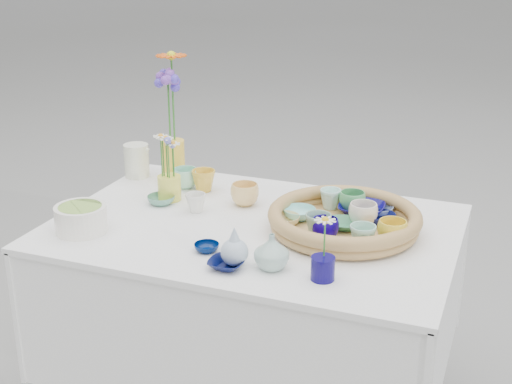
% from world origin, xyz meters
% --- Properties ---
extents(wicker_tray, '(0.47, 0.47, 0.08)m').
position_xyz_m(wicker_tray, '(0.28, 0.05, 0.80)').
color(wicker_tray, '#936942').
rests_on(wicker_tray, display_table).
extents(tray_ceramic_0, '(0.15, 0.15, 0.04)m').
position_xyz_m(tray_ceramic_0, '(0.31, 0.16, 0.80)').
color(tray_ceramic_0, '#070350').
rests_on(tray_ceramic_0, wicker_tray).
extents(tray_ceramic_1, '(0.12, 0.12, 0.03)m').
position_xyz_m(tray_ceramic_1, '(0.38, 0.12, 0.80)').
color(tray_ceramic_1, '#101655').
rests_on(tray_ceramic_1, wicker_tray).
extents(tray_ceramic_2, '(0.11, 0.11, 0.07)m').
position_xyz_m(tray_ceramic_2, '(0.44, -0.02, 0.82)').
color(tray_ceramic_2, yellow).
rests_on(tray_ceramic_2, wicker_tray).
extents(tray_ceramic_3, '(0.12, 0.12, 0.03)m').
position_xyz_m(tray_ceramic_3, '(0.29, 0.04, 0.80)').
color(tray_ceramic_3, '#337A50').
rests_on(tray_ceramic_3, wicker_tray).
extents(tray_ceramic_4, '(0.10, 0.10, 0.07)m').
position_xyz_m(tray_ceramic_4, '(0.23, -0.05, 0.82)').
color(tray_ceramic_4, '#7BA68C').
rests_on(tray_ceramic_4, wicker_tray).
extents(tray_ceramic_5, '(0.11, 0.11, 0.03)m').
position_xyz_m(tray_ceramic_5, '(0.13, 0.06, 0.80)').
color(tray_ceramic_5, '#89DDD8').
rests_on(tray_ceramic_5, wicker_tray).
extents(tray_ceramic_6, '(0.09, 0.09, 0.07)m').
position_xyz_m(tray_ceramic_6, '(0.20, 0.18, 0.82)').
color(tray_ceramic_6, '#BBEFE2').
rests_on(tray_ceramic_6, wicker_tray).
extents(tray_ceramic_7, '(0.10, 0.10, 0.07)m').
position_xyz_m(tray_ceramic_7, '(0.33, 0.09, 0.82)').
color(tray_ceramic_7, white).
rests_on(tray_ceramic_7, wicker_tray).
extents(tray_ceramic_8, '(0.09, 0.09, 0.03)m').
position_xyz_m(tray_ceramic_8, '(0.36, 0.19, 0.80)').
color(tray_ceramic_8, '#94B1D9').
rests_on(tray_ceramic_8, wicker_tray).
extents(tray_ceramic_9, '(0.10, 0.10, 0.06)m').
position_xyz_m(tray_ceramic_9, '(0.25, -0.06, 0.81)').
color(tray_ceramic_9, '#100075').
rests_on(tray_ceramic_9, wicker_tray).
extents(tray_ceramic_10, '(0.12, 0.12, 0.03)m').
position_xyz_m(tray_ceramic_10, '(0.10, -0.00, 0.80)').
color(tray_ceramic_10, '#F8DC93').
rests_on(tray_ceramic_10, wicker_tray).
extents(tray_ceramic_11, '(0.09, 0.09, 0.07)m').
position_xyz_m(tray_ceramic_11, '(0.37, -0.09, 0.82)').
color(tray_ceramic_11, '#90C6AD').
rests_on(tray_ceramic_11, wicker_tray).
extents(tray_ceramic_12, '(0.10, 0.10, 0.07)m').
position_xyz_m(tray_ceramic_12, '(0.27, 0.18, 0.82)').
color(tray_ceramic_12, '#4CA35F').
rests_on(tray_ceramic_12, wicker_tray).
extents(loose_ceramic_0, '(0.10, 0.10, 0.08)m').
position_xyz_m(loose_ceramic_0, '(-0.28, 0.23, 0.80)').
color(loose_ceramic_0, gold).
rests_on(loose_ceramic_0, display_table).
extents(loose_ceramic_1, '(0.12, 0.12, 0.08)m').
position_xyz_m(loose_ceramic_1, '(-0.09, 0.15, 0.80)').
color(loose_ceramic_1, '#F0C472').
rests_on(loose_ceramic_1, display_table).
extents(loose_ceramic_2, '(0.10, 0.10, 0.03)m').
position_xyz_m(loose_ceramic_2, '(-0.36, 0.06, 0.78)').
color(loose_ceramic_2, '#538D75').
rests_on(loose_ceramic_2, display_table).
extents(loose_ceramic_3, '(0.08, 0.08, 0.06)m').
position_xyz_m(loose_ceramic_3, '(-0.22, 0.04, 0.80)').
color(loose_ceramic_3, silver).
rests_on(loose_ceramic_3, display_table).
extents(loose_ceramic_4, '(0.09, 0.09, 0.02)m').
position_xyz_m(loose_ceramic_4, '(-0.06, -0.23, 0.78)').
color(loose_ceramic_4, '#001448').
rests_on(loose_ceramic_4, display_table).
extents(loose_ceramic_5, '(0.10, 0.10, 0.07)m').
position_xyz_m(loose_ceramic_5, '(-0.36, 0.24, 0.80)').
color(loose_ceramic_5, '#9BE3C8').
rests_on(loose_ceramic_5, display_table).
extents(loose_ceramic_6, '(0.10, 0.10, 0.02)m').
position_xyz_m(loose_ceramic_6, '(0.04, -0.31, 0.78)').
color(loose_ceramic_6, '#070D38').
rests_on(loose_ceramic_6, display_table).
extents(fluted_bowl, '(0.21, 0.21, 0.08)m').
position_xyz_m(fluted_bowl, '(-0.48, -0.24, 0.81)').
color(fluted_bowl, white).
rests_on(fluted_bowl, display_table).
extents(bud_vase_paleblue, '(0.10, 0.10, 0.12)m').
position_xyz_m(bud_vase_paleblue, '(0.05, -0.28, 0.82)').
color(bud_vase_paleblue, '#A4B6C9').
rests_on(bud_vase_paleblue, display_table).
extents(bud_vase_seafoam, '(0.10, 0.10, 0.10)m').
position_xyz_m(bud_vase_seafoam, '(0.16, -0.27, 0.82)').
color(bud_vase_seafoam, '#97B7AB').
rests_on(bud_vase_seafoam, display_table).
extents(bud_vase_cobalt, '(0.08, 0.08, 0.07)m').
position_xyz_m(bud_vase_cobalt, '(0.31, -0.28, 0.80)').
color(bud_vase_cobalt, '#0B054D').
rests_on(bud_vase_cobalt, display_table).
extents(single_daisy, '(0.07, 0.07, 0.12)m').
position_xyz_m(single_daisy, '(0.31, -0.27, 0.88)').
color(single_daisy, white).
rests_on(single_daisy, bud_vase_cobalt).
extents(tall_vase_yellow, '(0.10, 0.10, 0.16)m').
position_xyz_m(tall_vase_yellow, '(-0.43, 0.29, 0.84)').
color(tall_vase_yellow, yellow).
rests_on(tall_vase_yellow, display_table).
extents(gerbera, '(0.15, 0.15, 0.33)m').
position_xyz_m(gerbera, '(-0.43, 0.30, 1.07)').
color(gerbera, '#EF560D').
rests_on(gerbera, tall_vase_yellow).
extents(hydrangea, '(0.09, 0.09, 0.30)m').
position_xyz_m(hydrangea, '(-0.44, 0.30, 1.03)').
color(hydrangea, '#4F3BCC').
rests_on(hydrangea, tall_vase_yellow).
extents(white_pitcher, '(0.16, 0.14, 0.12)m').
position_xyz_m(white_pitcher, '(-0.58, 0.28, 0.83)').
color(white_pitcher, silver).
rests_on(white_pitcher, display_table).
extents(daisy_cup, '(0.09, 0.09, 0.09)m').
position_xyz_m(daisy_cup, '(-0.35, 0.11, 0.81)').
color(daisy_cup, '#E2DF49').
rests_on(daisy_cup, display_table).
extents(daisy_posy, '(0.11, 0.11, 0.16)m').
position_xyz_m(daisy_posy, '(-0.36, 0.11, 0.93)').
color(daisy_posy, white).
rests_on(daisy_posy, daisy_cup).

